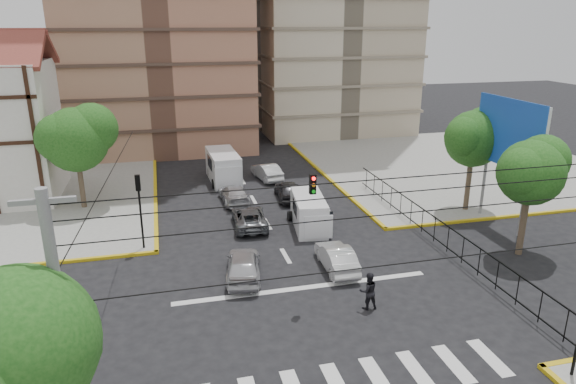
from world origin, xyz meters
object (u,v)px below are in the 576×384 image
object	(u,v)px
traffic_light_nw	(139,199)
van_right_lane	(310,214)
pedestrian_crosswalk	(368,291)
car_white_front_right	(337,257)
van_left_lane	(224,168)
car_silver_front_left	(243,265)

from	to	relation	value
traffic_light_nw	van_right_lane	world-z (taller)	traffic_light_nw
pedestrian_crosswalk	car_white_front_right	bearing A→B (deg)	-87.60
car_white_front_right	van_right_lane	bearing A→B (deg)	-90.02
van_left_lane	traffic_light_nw	bearing A→B (deg)	-119.63
car_silver_front_left	pedestrian_crosswalk	world-z (taller)	pedestrian_crosswalk
van_right_lane	car_white_front_right	distance (m)	5.78
van_right_lane	traffic_light_nw	bearing A→B (deg)	-167.91
van_left_lane	pedestrian_crosswalk	bearing A→B (deg)	-82.01
van_right_lane	car_white_front_right	xyz separation A→B (m)	(-0.21, -5.77, -0.35)
van_right_lane	car_silver_front_left	xyz separation A→B (m)	(-5.21, -5.55, -0.28)
car_silver_front_left	car_white_front_right	xyz separation A→B (m)	(5.00, -0.22, -0.07)
van_left_lane	car_white_front_right	bearing A→B (deg)	-79.81
traffic_light_nw	car_silver_front_left	xyz separation A→B (m)	(5.06, -4.79, -2.37)
van_right_lane	car_silver_front_left	world-z (taller)	van_right_lane
traffic_light_nw	car_silver_front_left	bearing A→B (deg)	-43.40
traffic_light_nw	car_silver_front_left	size ratio (longest dim) A/B	1.01
van_right_lane	pedestrian_crosswalk	size ratio (longest dim) A/B	2.71
van_left_lane	pedestrian_crosswalk	world-z (taller)	van_left_lane
car_silver_front_left	pedestrian_crosswalk	distance (m)	6.70
car_white_front_right	pedestrian_crosswalk	size ratio (longest dim) A/B	2.27
car_white_front_right	car_silver_front_left	bearing A→B (deg)	-0.42
van_right_lane	car_silver_front_left	size ratio (longest dim) A/B	1.12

